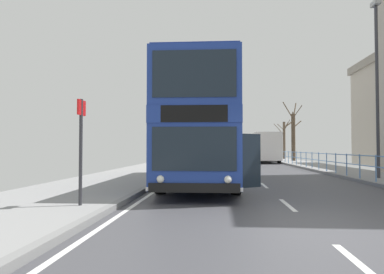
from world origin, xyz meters
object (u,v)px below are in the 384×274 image
object	(u,v)px
double_decker_bus_main	(202,129)
bare_tree_far_01	(293,135)
bare_tree_far_00	(284,139)
bus_stop_sign_near	(81,139)
background_bus_far_lane	(263,147)
street_lamp_far_side	(377,75)

from	to	relation	value
double_decker_bus_main	bare_tree_far_01	xyz separation A→B (m)	(8.69, 24.21, 0.66)
bare_tree_far_00	bare_tree_far_01	size ratio (longest dim) A/B	0.80
bus_stop_sign_near	bare_tree_far_00	xyz separation A→B (m)	(11.50, 37.60, 1.01)
background_bus_far_lane	bus_stop_sign_near	distance (m)	30.73
bus_stop_sign_near	bare_tree_far_01	world-z (taller)	bare_tree_far_01
bus_stop_sign_near	street_lamp_far_side	size ratio (longest dim) A/B	0.31
background_bus_far_lane	bare_tree_far_01	xyz separation A→B (m)	(3.31, 0.94, 1.27)
background_bus_far_lane	double_decker_bus_main	bearing A→B (deg)	-103.01
bare_tree_far_01	bare_tree_far_00	bearing A→B (deg)	87.57
background_bus_far_lane	bare_tree_far_01	world-z (taller)	bare_tree_far_01
double_decker_bus_main	background_bus_far_lane	size ratio (longest dim) A/B	1.14
double_decker_bus_main	bare_tree_far_00	world-z (taller)	bare_tree_far_00
double_decker_bus_main	background_bus_far_lane	xyz separation A→B (m)	(5.38, 23.27, -0.61)
bus_stop_sign_near	bare_tree_far_01	xyz separation A→B (m)	(11.21, 30.64, 1.24)
double_decker_bus_main	background_bus_far_lane	bearing A→B (deg)	76.99
background_bus_far_lane	bare_tree_far_00	distance (m)	8.75
street_lamp_far_side	bare_tree_far_00	world-z (taller)	street_lamp_far_side
bare_tree_far_00	bare_tree_far_01	world-z (taller)	bare_tree_far_01
bus_stop_sign_near	bare_tree_far_01	distance (m)	32.65
street_lamp_far_side	bare_tree_far_01	distance (m)	22.29
street_lamp_far_side	double_decker_bus_main	bearing A→B (deg)	-165.62
background_bus_far_lane	street_lamp_far_side	bearing A→B (deg)	-83.34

